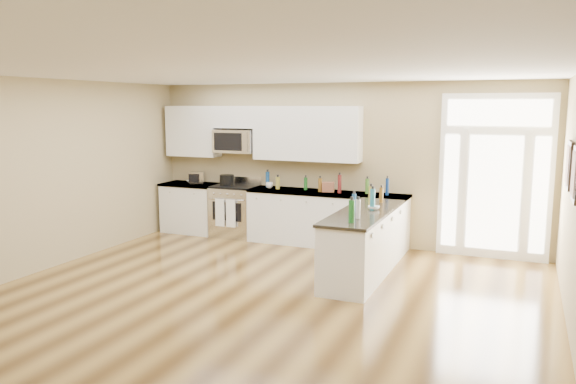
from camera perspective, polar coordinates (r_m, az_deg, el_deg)
The scene contains 20 objects.
ground at distance 6.57m, azimuth -5.79°, elevation -12.81°, with size 8.00×8.00×0.00m, color #4A3114.
room_shell at distance 6.15m, azimuth -6.04°, elevation 2.17°, with size 8.00×8.00×8.00m.
back_cabinet_left at distance 10.93m, azimuth -9.74°, elevation -1.73°, with size 1.10×0.66×0.94m.
back_cabinet_right at distance 9.76m, azimuth 3.83°, elevation -2.90°, with size 2.85×0.66×0.94m.
peninsula_cabinet at distance 8.10m, azimuth 7.70°, elevation -5.42°, with size 0.69×2.32×0.94m.
upper_cabinet_left at distance 10.89m, azimuth -9.58°, elevation 6.11°, with size 1.04×0.33×0.95m, color white.
upper_cabinet_right at distance 9.85m, azimuth 1.90°, elevation 5.96°, with size 1.94×0.33×0.95m, color white.
upper_cabinet_short at distance 10.41m, azimuth -5.26°, elevation 7.60°, with size 0.82×0.33×0.40m, color white.
microwave at distance 10.40m, azimuth -5.33°, elevation 5.17°, with size 0.78×0.41×0.42m.
entry_door at distance 9.37m, azimuth 20.26°, elevation 1.45°, with size 1.70×0.10×2.60m.
wall_art_near at distance 7.59m, azimuth 26.67°, elevation 2.47°, with size 0.05×0.58×0.58m.
wall_art_far at distance 6.60m, azimuth 27.19°, elevation 1.61°, with size 0.05×0.58×0.58m.
kitchen_range at distance 10.45m, azimuth -5.36°, elevation -1.90°, with size 0.80×0.71×1.08m.
stockpot at distance 10.43m, azimuth -6.22°, elevation 1.26°, with size 0.27×0.27×0.20m, color black.
toaster_oven at distance 10.84m, azimuth -9.21°, elevation 1.47°, with size 0.26×0.20×0.22m, color silver.
cardboard_box at distance 9.66m, azimuth 4.11°, elevation 0.51°, with size 0.20×0.15×0.17m, color brown.
bowl_left at distance 10.92m, azimuth -9.70°, elevation 1.06°, with size 0.20×0.20×0.05m, color white.
bowl_peninsula at distance 8.10m, azimuth 8.71°, elevation -1.59°, with size 0.17×0.17×0.05m, color white.
cup_counter at distance 10.07m, azimuth -1.89°, elevation 0.68°, with size 0.13×0.13×0.10m, color white.
counter_bottles at distance 8.80m, azimuth 5.23°, elevation 0.01°, with size 2.38×2.46×0.31m.
Camera 1 is at (2.96, -5.34, 2.42)m, focal length 35.00 mm.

